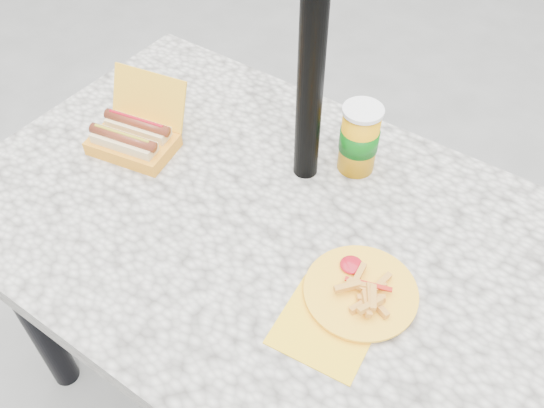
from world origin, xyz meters
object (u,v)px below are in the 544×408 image
Objects in this scene: hotdog_box at (134,137)px; fries_plate at (358,294)px; soda_cup at (359,139)px; umbrella_pole at (314,18)px.

hotdog_box is 0.75× the size of fries_plate.
soda_cup is (-0.16, 0.28, 0.07)m from fries_plate.
umbrella_pole is 8.08× the size of fries_plate.
soda_cup is at bearing 41.37° from umbrella_pole.
umbrella_pole is 10.79× the size of hotdog_box.
umbrella_pole reaches higher than fries_plate.
fries_plate is (0.59, -0.06, -0.02)m from hotdog_box.
hotdog_box is 1.33× the size of soda_cup.
umbrella_pole is at bearing -138.63° from soda_cup.
umbrella_pole is 14.37× the size of soda_cup.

